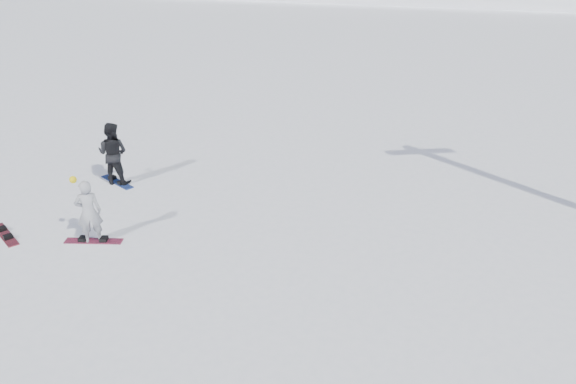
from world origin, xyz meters
name	(u,v)px	position (x,y,z in m)	size (l,w,h in m)	color
ground	(47,216)	(0.00, 0.00, 0.00)	(420.00, 420.00, 0.00)	white
snowboarder_woman	(88,212)	(2.10, -0.90, 0.89)	(0.76, 0.69, 1.90)	#B0B0B5
snowboarder_man	(113,153)	(0.69, 2.58, 1.01)	(0.98, 0.76, 2.01)	black
snowboard_woman	(94,241)	(2.11, -0.89, 0.01)	(1.50, 0.28, 0.03)	#9D2242
snowboard_man	(117,182)	(0.69, 2.58, 0.01)	(1.50, 0.28, 0.03)	navy
snowboard_loose_b	(5,235)	(-0.36, -1.26, 0.01)	(1.50, 0.28, 0.03)	maroon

